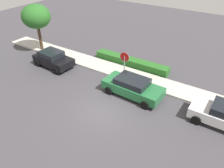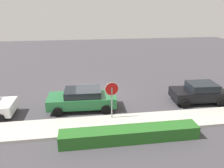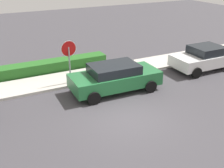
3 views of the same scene
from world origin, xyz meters
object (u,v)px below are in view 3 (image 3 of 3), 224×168
(stop_sign, at_px, (69,55))
(parked_car_white, at_px, (204,58))
(fire_hydrant, at_px, (217,51))
(parked_car_green, at_px, (115,77))

(stop_sign, height_order, parked_car_white, stop_sign)
(fire_hydrant, bearing_deg, parked_car_green, -168.34)
(parked_car_green, height_order, fire_hydrant, parked_car_green)
(stop_sign, xyz_separation_m, fire_hydrant, (10.89, 0.12, -1.35))
(parked_car_white, height_order, fire_hydrant, parked_car_white)
(fire_hydrant, bearing_deg, parked_car_white, -150.29)
(stop_sign, xyz_separation_m, parked_car_green, (1.78, -1.77, -0.95))
(parked_car_green, relative_size, fire_hydrant, 6.48)
(stop_sign, bearing_deg, parked_car_green, -44.78)
(parked_car_white, distance_m, fire_hydrant, 3.17)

